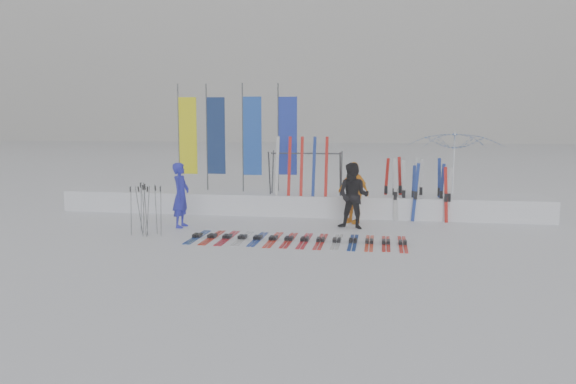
% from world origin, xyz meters
% --- Properties ---
extents(ground, '(120.00, 120.00, 0.00)m').
position_xyz_m(ground, '(0.00, 0.00, 0.00)').
color(ground, white).
rests_on(ground, ground).
extents(snow_bank, '(14.00, 1.60, 0.60)m').
position_xyz_m(snow_bank, '(0.00, 4.60, 0.30)').
color(snow_bank, white).
rests_on(snow_bank, ground).
extents(person_blue, '(0.41, 0.61, 1.65)m').
position_xyz_m(person_blue, '(-2.61, 1.92, 0.82)').
color(person_blue, '#1F23B6').
rests_on(person_blue, ground).
extents(person_black, '(0.93, 0.80, 1.66)m').
position_xyz_m(person_black, '(1.72, 2.42, 0.83)').
color(person_black, black).
rests_on(person_black, ground).
extents(person_yellow, '(1.02, 0.85, 1.63)m').
position_xyz_m(person_yellow, '(1.68, 3.24, 0.81)').
color(person_yellow, '#FF9C10').
rests_on(person_yellow, ground).
extents(tent_canopy, '(2.79, 2.84, 2.47)m').
position_xyz_m(tent_canopy, '(4.43, 4.92, 1.24)').
color(tent_canopy, white).
rests_on(tent_canopy, ground).
extents(ski_row, '(4.86, 1.69, 0.07)m').
position_xyz_m(ski_row, '(0.56, 0.75, 0.04)').
color(ski_row, navy).
rests_on(ski_row, ground).
extents(pole_cluster, '(0.77, 0.76, 1.25)m').
position_xyz_m(pole_cluster, '(-3.11, 0.87, 0.60)').
color(pole_cluster, '#595B60').
rests_on(pole_cluster, ground).
extents(feather_flags, '(3.60, 0.28, 3.20)m').
position_xyz_m(feather_flags, '(-1.95, 4.77, 2.24)').
color(feather_flags, '#383A3F').
rests_on(feather_flags, ground).
extents(ski_rack, '(2.04, 0.80, 1.23)m').
position_xyz_m(ski_rack, '(0.28, 4.20, 1.38)').
color(ski_rack, '#383A3F').
rests_on(ski_rack, ground).
extents(upright_skis, '(1.75, 1.11, 1.69)m').
position_xyz_m(upright_skis, '(3.30, 4.21, 0.79)').
color(upright_skis, silver).
rests_on(upright_skis, ground).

